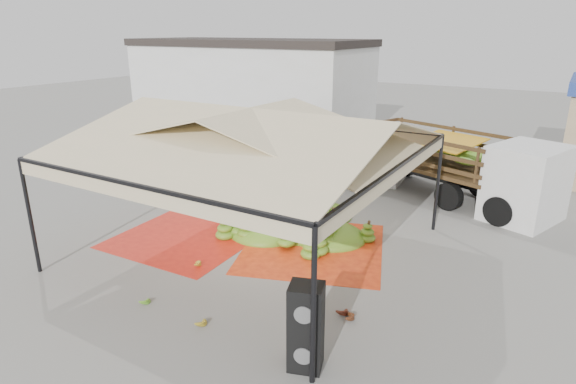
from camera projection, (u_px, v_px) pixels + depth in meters
The scene contains 17 objects.
ground at pixel (255, 248), 13.75m from camera, with size 90.00×90.00×0.00m, color slate.
canopy_tent at pixel (252, 135), 12.69m from camera, with size 8.10×8.10×4.00m.
building_white at pixel (250, 85), 29.12m from camera, with size 14.30×6.30×5.40m.
tarp_left at pixel (185, 238), 14.42m from camera, with size 3.89×3.71×0.01m, color red.
tarp_right at pixel (313, 248), 13.79m from camera, with size 3.89×4.08×0.01m, color #ED4C16.
banana_heap at pixel (292, 209), 15.13m from camera, with size 5.51×4.53×1.18m, color #4E7E1A.
hand_yellow_a at pixel (199, 320), 10.18m from camera, with size 0.44×0.36×0.20m, color #AF8E23.
hand_yellow_b at pixel (194, 263), 12.69m from camera, with size 0.44×0.36×0.20m, color gold.
hand_red_a at pixel (341, 309), 10.59m from camera, with size 0.45×0.37×0.21m, color #5F2915.
hand_red_b at pixel (345, 315), 10.36m from camera, with size 0.49×0.40×0.22m, color #502812.
hand_green at pixel (143, 299), 10.99m from camera, with size 0.40×0.33×0.18m, color #46851B.
hanging_bunches at pixel (320, 173), 11.74m from camera, with size 3.24×0.24×0.20m.
speaker_stack at pixel (306, 327), 8.67m from camera, with size 0.75×0.70×1.70m.
banana_leaves at pixel (246, 218), 15.96m from camera, with size 0.96×1.36×3.70m, color #27771F, non-canonical shape.
vendor at pixel (296, 181), 17.01m from camera, with size 0.61×0.40×1.67m, color gray.
truck_left at pixel (337, 144), 20.40m from camera, with size 6.32×2.64×2.11m.
truck_right at pixel (462, 160), 17.09m from camera, with size 7.60×4.73×2.47m.
Camera 1 is at (7.25, -10.24, 5.95)m, focal length 30.00 mm.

